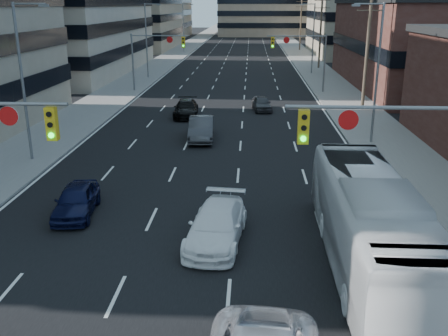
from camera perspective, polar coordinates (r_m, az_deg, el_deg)
road_surface at (r=137.96m, az=2.09°, el=14.51°), size 18.00×300.00×0.02m
sidewalk_left at (r=138.63m, az=-2.83°, el=14.55°), size 5.00×300.00×0.15m
sidewalk_right at (r=138.24m, az=7.01°, el=14.43°), size 5.00×300.00×0.15m
office_left_far at (r=110.84m, az=-11.28°, el=17.43°), size 20.00×30.00×16.00m
storefront_right_mid at (r=61.73m, az=24.12°, el=12.61°), size 20.00×30.00×9.00m
office_right_far at (r=98.31m, az=17.02°, el=16.36°), size 22.00×28.00×14.00m
bg_block_left at (r=150.75m, az=-9.08°, el=18.42°), size 24.00×24.00×20.00m
bg_block_right at (r=140.83m, az=15.81°, el=16.39°), size 22.00×22.00×12.00m
signal_near_right at (r=17.07m, az=20.19°, el=1.61°), size 6.59×0.33×6.00m
signal_far_left at (r=53.80m, az=-7.99°, el=13.16°), size 6.09×0.33×6.00m
signal_far_right at (r=53.11m, az=8.96°, el=13.05°), size 6.09×0.33×6.00m
utility_pole_block at (r=44.85m, az=16.11°, el=13.56°), size 2.20×0.28×11.00m
utility_pole_midblock at (r=74.37m, az=11.00°, el=15.50°), size 2.20×0.28×11.00m
utility_pole_distant at (r=104.16m, az=8.78°, el=16.30°), size 2.20×0.28×11.00m
streetlight_left_near at (r=30.68m, az=-21.84°, el=9.77°), size 2.03×0.22×9.00m
streetlight_left_mid at (r=64.05m, az=-8.73°, el=14.59°), size 2.03×0.22×9.00m
streetlight_left_far at (r=98.55m, az=-4.58°, el=15.93°), size 2.03×0.22×9.00m
streetlight_right_near at (r=33.83m, az=16.92°, el=10.95°), size 2.03×0.22×9.00m
streetlight_right_far at (r=68.23m, az=10.04°, el=14.73°), size 2.03×0.22×9.00m
white_van at (r=19.50m, az=-0.85°, el=-6.55°), size 2.51×5.10×1.42m
transit_bus at (r=18.15m, az=16.39°, el=-6.17°), size 2.80×11.61×3.23m
sedan_blue at (r=22.92m, az=-16.53°, el=-3.54°), size 2.02×4.12×1.35m
sedan_grey_center at (r=34.27m, az=-2.62°, el=4.51°), size 1.92×4.79×1.55m
sedan_black_far at (r=41.61m, az=-4.37°, el=6.79°), size 2.14×4.74×1.35m
sedan_grey_right at (r=44.11m, az=4.32°, el=7.38°), size 1.96×3.87×1.26m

